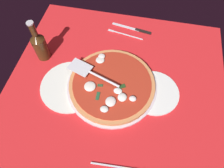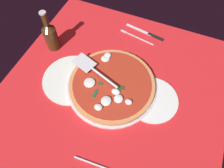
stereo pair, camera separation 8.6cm
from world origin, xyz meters
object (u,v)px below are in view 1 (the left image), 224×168
dinner_plate_left (154,92)px  pizza_server (90,72)px  beer_bottle (40,45)px  dinner_plate_right (70,86)px  pizza (112,84)px  place_setting_near (130,32)px

dinner_plate_left → pizza_server: pizza_server is taller
dinner_plate_left → beer_bottle: beer_bottle is taller
dinner_plate_right → beer_bottle: beer_bottle is taller
pizza → place_setting_near: (-2.75, -33.54, -2.06)cm
dinner_plate_left → place_setting_near: place_setting_near is taller
dinner_plate_right → beer_bottle: size_ratio=1.23×
dinner_plate_right → pizza_server: size_ratio=1.07×
dinner_plate_right → beer_bottle: (17.06, -13.52, 7.47)cm
pizza_server → place_setting_near: (-12.55, -31.16, -4.71)cm
place_setting_near → dinner_plate_right: bearing=70.9°
dinner_plate_left → pizza_server: bearing=-3.4°
dinner_plate_right → pizza: (-17.59, -3.46, 1.92)cm
dinner_plate_left → dinner_plate_right: size_ratio=0.83×
pizza_server → beer_bottle: beer_bottle is taller
place_setting_near → beer_bottle: size_ratio=1.05×
pizza → beer_bottle: bearing=-16.2°
pizza → place_setting_near: pizza is taller
pizza → pizza_server: bearing=-13.6°
dinner_plate_right → pizza: size_ratio=0.71×
dinner_plate_left → pizza_server: (27.82, -1.65, 4.57)cm
pizza → dinner_plate_right: bearing=11.1°
place_setting_near → beer_bottle: bearing=41.8°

